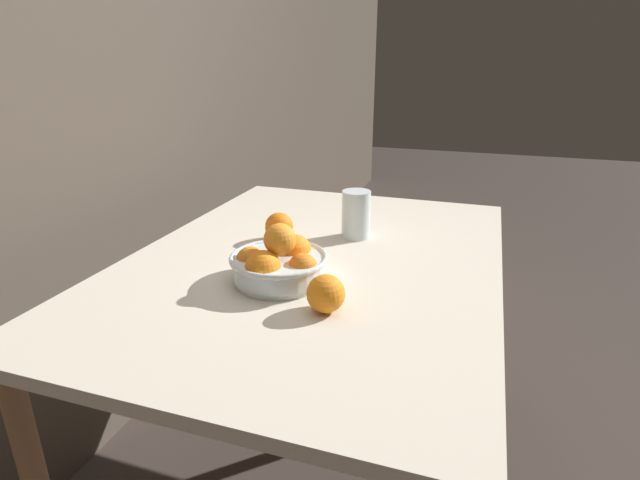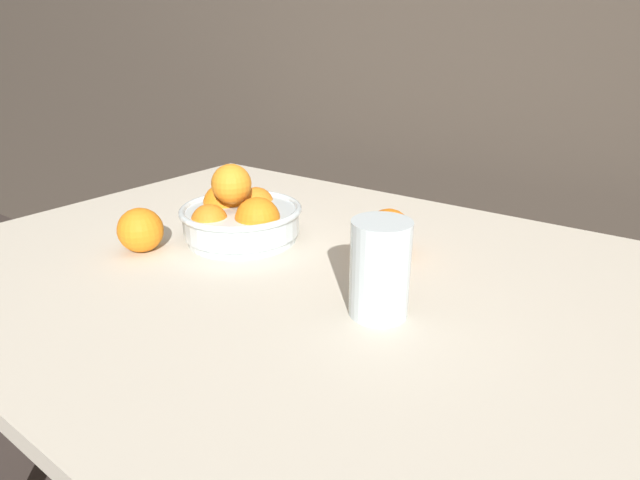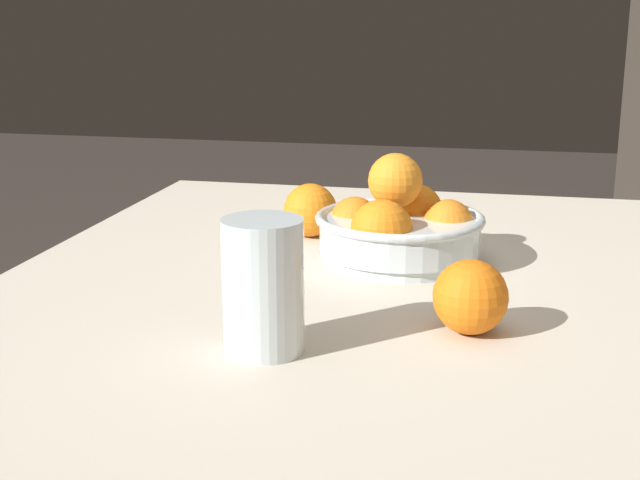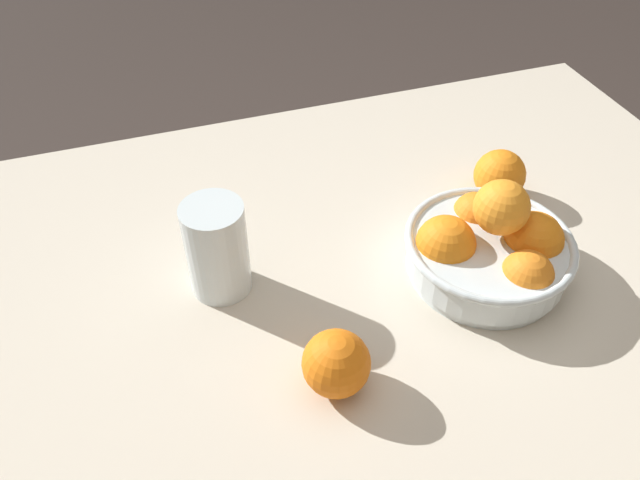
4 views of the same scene
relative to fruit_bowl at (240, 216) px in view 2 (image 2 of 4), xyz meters
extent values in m
cube|color=beige|center=(0.17, -0.03, -0.06)|extent=(1.29, 0.94, 0.03)
cylinder|color=#936B47|center=(-0.42, 0.38, -0.44)|extent=(0.05, 0.05, 0.73)
cylinder|color=silver|center=(0.00, 0.00, -0.04)|extent=(0.21, 0.21, 0.02)
cylinder|color=silver|center=(0.00, 0.00, -0.01)|extent=(0.22, 0.22, 0.05)
torus|color=silver|center=(0.00, 0.00, 0.01)|extent=(0.23, 0.23, 0.01)
sphere|color=orange|center=(0.06, -0.02, 0.01)|extent=(0.08, 0.08, 0.08)
sphere|color=orange|center=(-0.02, 0.06, 0.00)|extent=(0.07, 0.07, 0.07)
sphere|color=orange|center=(-0.06, 0.01, 0.01)|extent=(0.08, 0.08, 0.08)
sphere|color=orange|center=(-0.01, -0.06, 0.00)|extent=(0.07, 0.07, 0.07)
sphere|color=orange|center=(-0.01, -0.01, 0.06)|extent=(0.07, 0.07, 0.07)
cylinder|color=#F4A314|center=(0.36, -0.09, 0.00)|extent=(0.07, 0.07, 0.09)
cylinder|color=silver|center=(0.36, -0.09, 0.02)|extent=(0.08, 0.08, 0.14)
sphere|color=orange|center=(0.26, 0.11, -0.01)|extent=(0.08, 0.08, 0.08)
sphere|color=orange|center=(-0.10, -0.15, -0.01)|extent=(0.08, 0.08, 0.08)
camera|label=1|loc=(-0.98, -0.43, 0.46)|focal=28.00mm
camera|label=2|loc=(0.65, -0.64, 0.31)|focal=28.00mm
camera|label=3|loc=(1.18, 0.14, 0.30)|focal=50.00mm
camera|label=4|loc=(0.41, 0.51, 0.59)|focal=35.00mm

